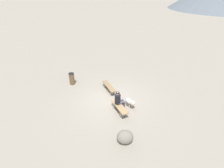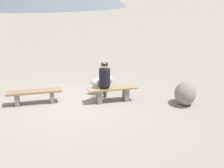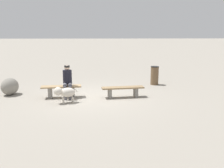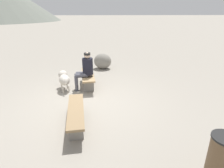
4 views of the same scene
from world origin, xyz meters
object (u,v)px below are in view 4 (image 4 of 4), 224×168
object	(u,v)px
dog	(64,78)
trash_bin	(220,162)
bench_right	(88,78)
bench_left	(76,114)
seated_person	(85,68)
boulder	(103,61)

from	to	relation	value
dog	trash_bin	world-z (taller)	trash_bin
bench_right	dog	bearing A→B (deg)	100.70
bench_left	seated_person	distance (m)	2.27
boulder	bench_right	bearing A→B (deg)	166.39
bench_right	trash_bin	size ratio (longest dim) A/B	1.76
boulder	bench_left	bearing A→B (deg)	172.06
seated_person	dog	world-z (taller)	seated_person
bench_left	boulder	distance (m)	4.77
bench_right	trash_bin	bearing A→B (deg)	-158.57
bench_right	seated_person	size ratio (longest dim) A/B	1.25
trash_bin	dog	bearing A→B (deg)	37.40
bench_left	seated_person	xyz separation A→B (m)	(2.22, -0.07, 0.46)
bench_right	seated_person	distance (m)	0.52
bench_left	dog	distance (m)	2.34
dog	boulder	bearing A→B (deg)	-46.46
boulder	dog	bearing A→B (deg)	151.56
boulder	trash_bin	bearing A→B (deg)	-165.01
bench_right	boulder	xyz separation A→B (m)	(2.24, -0.54, 0.04)
bench_left	trash_bin	size ratio (longest dim) A/B	1.87
bench_left	trash_bin	bearing A→B (deg)	-133.76
bench_left	boulder	bearing A→B (deg)	-14.56
seated_person	trash_bin	world-z (taller)	seated_person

